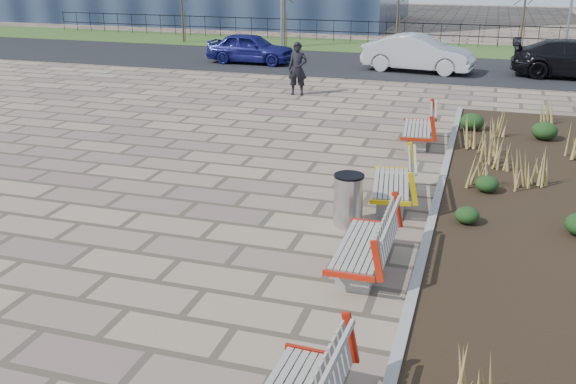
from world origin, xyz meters
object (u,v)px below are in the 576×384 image
(car_blue, at_px, (251,48))
(bench_c, at_px, (391,181))
(bench_d, at_px, (417,126))
(pedestrian, at_px, (298,69))
(car_silver, at_px, (418,53))
(litter_bin, at_px, (348,201))
(bench_b, at_px, (362,243))

(car_blue, bearing_deg, bench_c, -149.64)
(bench_d, bearing_deg, bench_c, -94.97)
(bench_c, xyz_separation_m, pedestrian, (-4.85, 9.70, 0.44))
(car_silver, bearing_deg, litter_bin, -170.43)
(bench_c, bearing_deg, car_silver, 86.92)
(litter_bin, relative_size, car_silver, 0.21)
(bench_c, distance_m, litter_bin, 1.45)
(bench_c, bearing_deg, bench_d, 82.32)
(bench_b, distance_m, car_blue, 20.77)
(car_silver, bearing_deg, pedestrian, 156.64)
(bench_b, xyz_separation_m, bench_d, (0.00, 7.62, 0.00))
(car_silver, bearing_deg, car_blue, 97.66)
(pedestrian, bearing_deg, bench_b, -75.09)
(bench_b, xyz_separation_m, car_blue, (-8.88, 18.78, 0.20))
(pedestrian, distance_m, car_silver, 7.03)
(pedestrian, distance_m, car_blue, 7.23)
(litter_bin, bearing_deg, bench_c, 65.40)
(bench_c, height_order, car_blue, car_blue)
(litter_bin, height_order, pedestrian, pedestrian)
(pedestrian, xyz_separation_m, car_blue, (-4.02, 6.00, -0.24))
(bench_b, height_order, car_blue, car_blue)
(pedestrian, bearing_deg, litter_bin, -74.80)
(bench_b, height_order, car_silver, car_silver)
(litter_bin, height_order, car_blue, car_blue)
(bench_c, bearing_deg, litter_bin, -122.29)
(car_blue, height_order, car_silver, car_silver)
(car_blue, relative_size, car_silver, 0.86)
(bench_d, distance_m, car_blue, 14.26)
(bench_c, bearing_deg, pedestrian, 108.90)
(bench_c, relative_size, litter_bin, 2.13)
(bench_c, relative_size, pedestrian, 1.12)
(bench_d, height_order, car_blue, car_blue)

